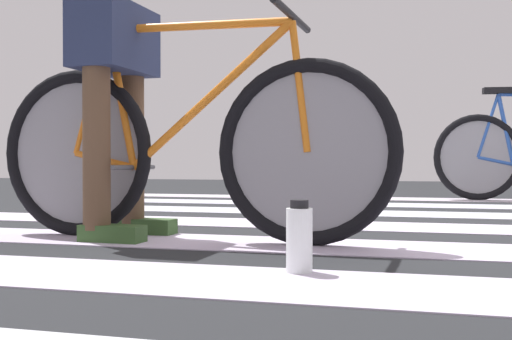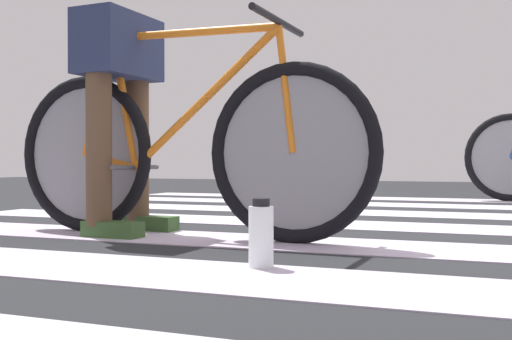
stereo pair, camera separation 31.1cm
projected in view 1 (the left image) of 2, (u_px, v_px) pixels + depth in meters
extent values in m
cube|color=#232527|center=(408.00, 224.00, 3.21)|extent=(18.00, 14.00, 0.02)
cube|color=silver|center=(353.00, 287.00, 1.54)|extent=(5.20, 0.44, 0.00)
cube|color=silver|center=(435.00, 250.00, 2.20)|extent=(5.20, 0.44, 0.00)
cube|color=silver|center=(412.00, 227.00, 2.96)|extent=(5.20, 0.44, 0.00)
cube|color=silver|center=(420.00, 214.00, 3.68)|extent=(5.20, 0.44, 0.00)
cube|color=silver|center=(407.00, 205.00, 4.45)|extent=(5.20, 0.44, 0.00)
cube|color=silver|center=(394.00, 199.00, 5.21)|extent=(5.20, 0.44, 0.00)
torus|color=black|center=(76.00, 153.00, 2.62)|extent=(0.72, 0.09, 0.72)
torus|color=black|center=(307.00, 152.00, 2.31)|extent=(0.72, 0.09, 0.72)
cylinder|color=gray|center=(76.00, 153.00, 2.62)|extent=(0.61, 0.04, 0.61)
cylinder|color=gray|center=(307.00, 152.00, 2.31)|extent=(0.61, 0.04, 0.61)
cylinder|color=orange|center=(196.00, 26.00, 2.44)|extent=(0.80, 0.08, 0.05)
cylinder|color=orange|center=(210.00, 98.00, 2.43)|extent=(0.70, 0.07, 0.59)
cylinder|color=orange|center=(121.00, 98.00, 2.55)|extent=(0.15, 0.04, 0.59)
cylinder|color=orange|center=(105.00, 160.00, 2.58)|extent=(0.29, 0.04, 0.09)
cylinder|color=orange|center=(92.00, 92.00, 2.59)|extent=(0.19, 0.04, 0.53)
cylinder|color=orange|center=(300.00, 86.00, 2.32)|extent=(0.09, 0.03, 0.50)
cube|color=black|center=(108.00, 23.00, 2.57)|extent=(0.24, 0.10, 0.05)
cylinder|color=black|center=(292.00, 16.00, 2.32)|extent=(0.06, 0.52, 0.03)
cylinder|color=#4C4C51|center=(134.00, 167.00, 2.54)|extent=(0.04, 0.34, 0.02)
cylinder|color=brown|center=(132.00, 123.00, 2.70)|extent=(0.11, 0.11, 0.89)
cylinder|color=brown|center=(97.00, 119.00, 2.43)|extent=(0.11, 0.11, 0.89)
cube|color=navy|center=(115.00, 39.00, 2.56)|extent=(0.24, 0.42, 0.28)
cube|color=#325226|center=(146.00, 227.00, 2.68)|extent=(0.26, 0.11, 0.07)
cube|color=#325226|center=(112.00, 234.00, 2.41)|extent=(0.26, 0.11, 0.07)
torus|color=black|center=(478.00, 157.00, 5.05)|extent=(0.72, 0.14, 0.72)
cylinder|color=gray|center=(478.00, 157.00, 5.05)|extent=(0.60, 0.08, 0.61)
cylinder|color=#2B54AC|center=(506.00, 129.00, 5.01)|extent=(0.16, 0.05, 0.59)
cylinder|color=#2B54AC|center=(495.00, 161.00, 5.03)|extent=(0.29, 0.06, 0.09)
cylinder|color=#2B54AC|center=(488.00, 126.00, 5.03)|extent=(0.19, 0.05, 0.53)
cube|color=black|center=(498.00, 91.00, 5.02)|extent=(0.25, 0.12, 0.05)
cylinder|color=white|center=(299.00, 241.00, 1.75)|extent=(0.08, 0.08, 0.19)
cylinder|color=black|center=(299.00, 204.00, 1.75)|extent=(0.05, 0.05, 0.02)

